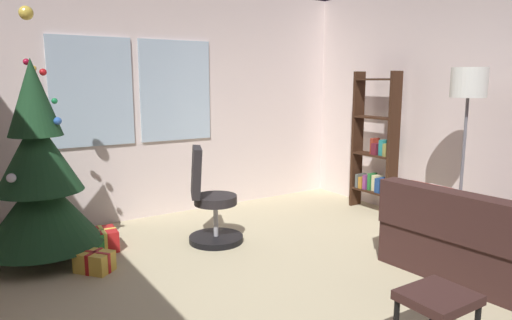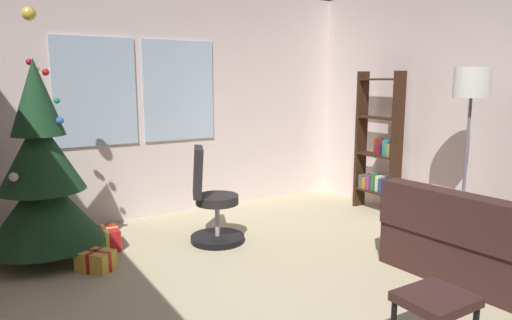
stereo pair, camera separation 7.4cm
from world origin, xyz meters
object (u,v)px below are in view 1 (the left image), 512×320
Objects in this scene: holiday_tree at (40,180)px; floor_lamp at (468,98)px; gift_box_red at (103,240)px; office_chair at (210,206)px; footstool at (438,301)px; gift_box_gold at (95,262)px; gift_box_green at (98,243)px; bookshelf at (375,151)px.

floor_lamp is (3.51, -1.88, 0.72)m from holiday_tree.
gift_box_red is 1.11m from office_chair.
footstool is 1.17× the size of gift_box_gold.
footstool is 3.14m from gift_box_red.
holiday_tree reaches higher than office_chair.
office_chair is (1.06, -0.32, 0.28)m from gift_box_green.
bookshelf is 0.99× the size of floor_lamp.
holiday_tree reaches higher than gift_box_red.
floor_lamp reaches higher than office_chair.
gift_box_green is at bearing 149.33° from floor_lamp.
gift_box_green is (-1.37, 2.79, -0.21)m from footstool.
gift_box_red reaches higher than gift_box_green.
office_chair is (1.00, -0.37, 0.28)m from gift_box_red.
gift_box_red is 3.79m from floor_lamp.
bookshelf is (3.82, -0.46, 0.01)m from holiday_tree.
gift_box_gold is 0.21× the size of bookshelf.
bookshelf is (2.00, 2.40, 0.47)m from footstool.
gift_box_red is 0.89× the size of gift_box_gold.
gift_box_green is (0.46, -0.07, -0.67)m from holiday_tree.
footstool is 2.49m from office_chair.
gift_box_green is 0.31× the size of office_chair.
gift_box_green is 0.46m from gift_box_gold.
gift_box_gold is 3.74m from floor_lamp.
office_chair is 0.56× the size of bookshelf.
floor_lamp reaches higher than footstool.
bookshelf reaches higher than footstool.
gift_box_red reaches higher than gift_box_gold.
bookshelf reaches higher than gift_box_gold.
gift_box_red is at bearing 159.48° from office_chair.
floor_lamp is (3.19, -1.37, 1.40)m from gift_box_gold.
gift_box_gold is (-0.20, -0.49, -0.01)m from gift_box_red.
footstool is 0.43× the size of office_chair.
bookshelf is (3.50, 0.04, 0.69)m from gift_box_gold.
office_chair reaches higher than gift_box_red.
bookshelf reaches higher than office_chair.
gift_box_gold is at bearing 156.68° from floor_lamp.
holiday_tree is at bearing 178.66° from gift_box_red.
bookshelf is at bearing -6.91° from holiday_tree.
bookshelf is at bearing -1.90° from office_chair.
bookshelf is (3.37, -0.40, 0.68)m from gift_box_green.
bookshelf is at bearing 77.37° from floor_lamp.
gift_box_green is at bearing 173.30° from bookshelf.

